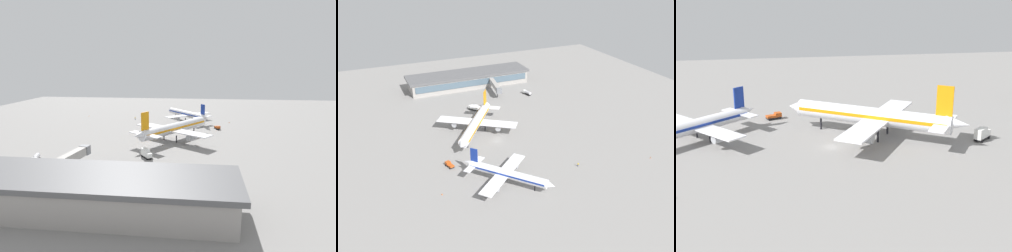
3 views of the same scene
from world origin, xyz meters
The scene contains 11 objects.
ground centered at (0.00, 0.00, 0.00)m, with size 288.00×288.00×0.00m, color gray.
terminal_building centered at (-11.77, -77.94, 4.48)m, with size 79.03×20.38×8.80m.
airplane_at_gate centered at (9.55, 32.68, 4.24)m, with size 28.74×31.38×11.68m.
airplane_taxiing centered at (6.07, -11.89, 5.47)m, with size 36.20×42.89×15.05m.
catering_truck centered at (-1.68, -38.45, 1.70)m, with size 4.93×5.59×3.30m.
fuel_truck centered at (-39.44, -47.68, 1.39)m, with size 3.55×6.58×2.50m.
pushback_tractor centered at (26.63, 12.68, 0.97)m, with size 3.28×4.77×1.90m.
ground_crew_worker centered at (-22.39, 33.80, 0.85)m, with size 0.47×0.56×1.67m.
jet_bridge centered at (-22.39, -57.61, 5.14)m, with size 6.08×23.17×6.74m.
safety_cone_near_gate centered at (-54.76, 41.01, 0.30)m, with size 0.44×0.44×0.60m, color #EA590C.
safety_cone_mid_apron centered at (34.28, 30.13, 0.30)m, with size 0.44×0.44×0.60m, color #EA590C.
Camera 2 is at (55.48, 137.35, 81.21)m, focal length 38.38 mm.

